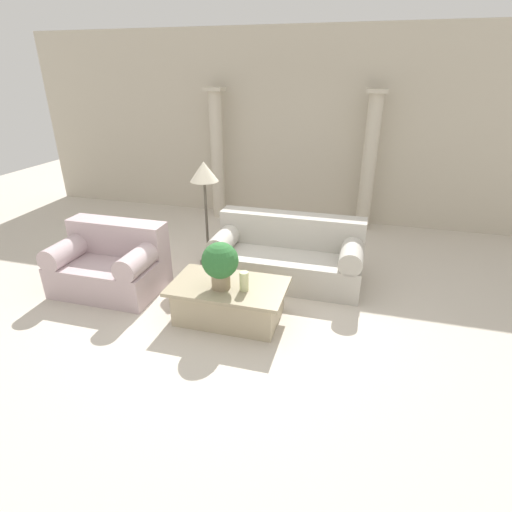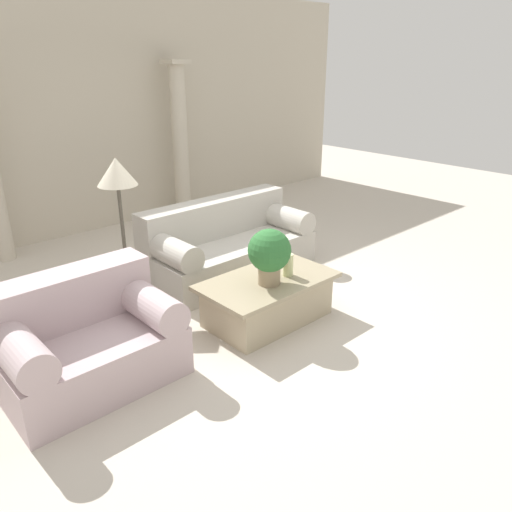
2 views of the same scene
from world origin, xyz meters
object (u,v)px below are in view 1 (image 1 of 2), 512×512
object	(u,v)px
floor_lamp	(204,178)
coffee_table	(229,301)
potted_plant	(220,262)
loveseat	(111,262)
sofa_long	(288,255)

from	to	relation	value
floor_lamp	coffee_table	bearing A→B (deg)	-59.28
potted_plant	floor_lamp	xyz separation A→B (m)	(-0.69, 1.34, 0.52)
coffee_table	loveseat	bearing A→B (deg)	170.50
coffee_table	floor_lamp	size ratio (longest dim) A/B	0.86
sofa_long	loveseat	size ratio (longest dim) A/B	1.50
potted_plant	floor_lamp	distance (m)	1.59
floor_lamp	loveseat	bearing A→B (deg)	-132.34
coffee_table	potted_plant	distance (m)	0.51
sofa_long	coffee_table	distance (m)	1.20
loveseat	potted_plant	xyz separation A→B (m)	(1.59, -0.35, 0.37)
sofa_long	coffee_table	size ratio (longest dim) A/B	1.52
sofa_long	loveseat	distance (m)	2.24
floor_lamp	potted_plant	bearing A→B (deg)	-62.58
sofa_long	coffee_table	bearing A→B (deg)	-111.02
loveseat	coffee_table	size ratio (longest dim) A/B	1.02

